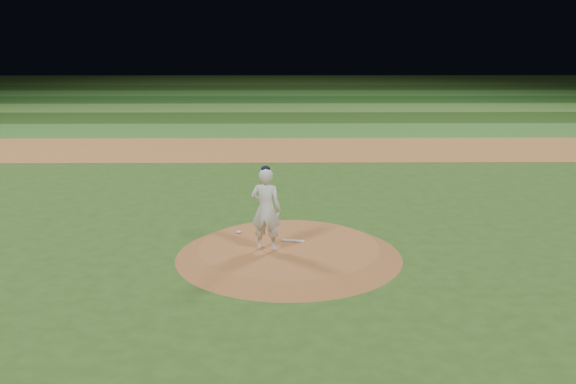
% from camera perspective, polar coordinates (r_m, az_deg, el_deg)
% --- Properties ---
extents(ground, '(120.00, 120.00, 0.00)m').
position_cam_1_polar(ground, '(15.74, 0.08, -5.71)').
color(ground, '#2C511A').
rests_on(ground, ground).
extents(infield_dirt_band, '(70.00, 6.00, 0.02)m').
position_cam_1_polar(infield_dirt_band, '(29.28, -0.24, 3.81)').
color(infield_dirt_band, '#A26632').
rests_on(infield_dirt_band, ground).
extents(outfield_stripe_0, '(70.00, 5.00, 0.02)m').
position_cam_1_polar(outfield_stripe_0, '(34.70, -0.30, 5.49)').
color(outfield_stripe_0, '#326A26').
rests_on(outfield_stripe_0, ground).
extents(outfield_stripe_1, '(70.00, 5.00, 0.02)m').
position_cam_1_polar(outfield_stripe_1, '(39.65, -0.34, 6.62)').
color(outfield_stripe_1, '#1F3F14').
rests_on(outfield_stripe_1, ground).
extents(outfield_stripe_2, '(70.00, 5.00, 0.02)m').
position_cam_1_polar(outfield_stripe_2, '(44.61, -0.37, 7.50)').
color(outfield_stripe_2, '#407129').
rests_on(outfield_stripe_2, ground).
extents(outfield_stripe_3, '(70.00, 5.00, 0.02)m').
position_cam_1_polar(outfield_stripe_3, '(49.57, -0.39, 8.21)').
color(outfield_stripe_3, '#1B4516').
rests_on(outfield_stripe_3, ground).
extents(outfield_stripe_4, '(70.00, 5.00, 0.02)m').
position_cam_1_polar(outfield_stripe_4, '(54.54, -0.41, 8.78)').
color(outfield_stripe_4, '#2D6324').
rests_on(outfield_stripe_4, ground).
extents(outfield_stripe_5, '(70.00, 5.00, 0.02)m').
position_cam_1_polar(outfield_stripe_5, '(59.52, -0.43, 9.26)').
color(outfield_stripe_5, '#1D3E14').
rests_on(outfield_stripe_5, ground).
extents(pitchers_mound, '(5.50, 5.50, 0.25)m').
position_cam_1_polar(pitchers_mound, '(15.70, 0.08, -5.28)').
color(pitchers_mound, '#9B5C30').
rests_on(pitchers_mound, ground).
extents(pitching_rubber, '(0.58, 0.26, 0.03)m').
position_cam_1_polar(pitching_rubber, '(16.01, 0.49, -4.35)').
color(pitching_rubber, silver).
rests_on(pitching_rubber, pitchers_mound).
extents(rosin_bag, '(0.13, 0.13, 0.07)m').
position_cam_1_polar(rosin_bag, '(16.67, -4.41, -3.55)').
color(rosin_bag, white).
rests_on(rosin_bag, pitchers_mound).
extents(pitcher_on_mound, '(0.83, 0.64, 2.06)m').
position_cam_1_polar(pitcher_on_mound, '(15.13, -1.97, -1.53)').
color(pitcher_on_mound, silver).
rests_on(pitcher_on_mound, pitchers_mound).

